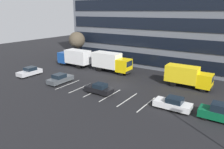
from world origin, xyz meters
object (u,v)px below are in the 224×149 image
object	(u,v)px
sedan_white	(173,104)
box_truck_yellow_all	(188,76)
box_truck_blue	(74,57)
suv_forest	(221,113)
bare_tree	(77,40)
box_truck_yellow	(111,61)
sedan_charcoal	(60,79)
sedan_silver	(30,72)
sedan_black	(99,89)

from	to	relation	value
sedan_white	box_truck_yellow_all	bearing A→B (deg)	94.98
box_truck_blue	box_truck_yellow_all	bearing A→B (deg)	0.02
suv_forest	bare_tree	distance (m)	35.16
box_truck_yellow_all	box_truck_yellow	world-z (taller)	box_truck_yellow
sedan_white	suv_forest	xyz separation A→B (m)	(5.25, 0.11, 0.20)
sedan_white	sedan_charcoal	distance (m)	18.86
box_truck_yellow_all	sedan_charcoal	world-z (taller)	box_truck_yellow_all
suv_forest	sedan_charcoal	xyz separation A→B (m)	(-24.10, -0.76, -0.20)
box_truck_blue	sedan_charcoal	bearing A→B (deg)	-58.80
sedan_charcoal	sedan_silver	bearing A→B (deg)	-179.55
suv_forest	bare_tree	size ratio (longest dim) A/B	0.63
sedan_white	bare_tree	world-z (taller)	bare_tree
box_truck_yellow	sedan_black	distance (m)	11.72
box_truck_yellow	bare_tree	bearing A→B (deg)	165.34
box_truck_yellow_all	sedan_white	xyz separation A→B (m)	(0.79, -9.10, -1.12)
sedan_white	box_truck_yellow	bearing A→B (deg)	148.04
sedan_black	sedan_white	bearing A→B (deg)	3.81
bare_tree	box_truck_blue	bearing A→B (deg)	-55.92
sedan_black	box_truck_yellow_all	bearing A→B (deg)	44.79
bare_tree	sedan_black	bearing A→B (deg)	-39.19
box_truck_blue	sedan_black	size ratio (longest dim) A/B	1.87
sedan_white	suv_forest	world-z (taller)	suv_forest
suv_forest	sedan_silver	size ratio (longest dim) A/B	0.98
box_truck_yellow_all	box_truck_blue	bearing A→B (deg)	-179.98
bare_tree	sedan_charcoal	bearing A→B (deg)	-57.98
sedan_charcoal	bare_tree	bearing A→B (deg)	122.02
box_truck_yellow_all	sedan_white	distance (m)	9.20
box_truck_yellow_all	sedan_silver	bearing A→B (deg)	-159.35
sedan_black	bare_tree	world-z (taller)	bare_tree
box_truck_yellow_all	sedan_charcoal	bearing A→B (deg)	-151.62
box_truck_yellow	suv_forest	xyz separation A→B (m)	(20.94, -9.68, -1.15)
sedan_black	sedan_silver	bearing A→B (deg)	-179.98
sedan_charcoal	sedan_black	bearing A→B (deg)	-0.40
box_truck_yellow_all	bare_tree	distance (m)	26.93
sedan_silver	sedan_black	world-z (taller)	sedan_silver
box_truck_yellow	sedan_white	bearing A→B (deg)	-31.96
box_truck_yellow	box_truck_blue	size ratio (longest dim) A/B	1.03
sedan_charcoal	sedan_silver	distance (m)	7.99
box_truck_yellow_all	bare_tree	xyz separation A→B (m)	(-26.48, 3.72, 3.25)
box_truck_yellow	suv_forest	distance (m)	23.10
box_truck_yellow_all	suv_forest	world-z (taller)	box_truck_yellow_all
sedan_silver	sedan_charcoal	bearing A→B (deg)	0.45
suv_forest	sedan_charcoal	world-z (taller)	suv_forest
box_truck_yellow	sedan_white	size ratio (longest dim) A/B	1.82
box_truck_yellow	box_truck_yellow_all	bearing A→B (deg)	-2.65
box_truck_yellow_all	bare_tree	size ratio (longest dim) A/B	1.02
box_truck_yellow	sedan_charcoal	distance (m)	10.99
box_truck_yellow	sedan_black	size ratio (longest dim) A/B	1.94
suv_forest	box_truck_yellow	bearing A→B (deg)	155.20
box_truck_yellow	suv_forest	bearing A→B (deg)	-24.80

